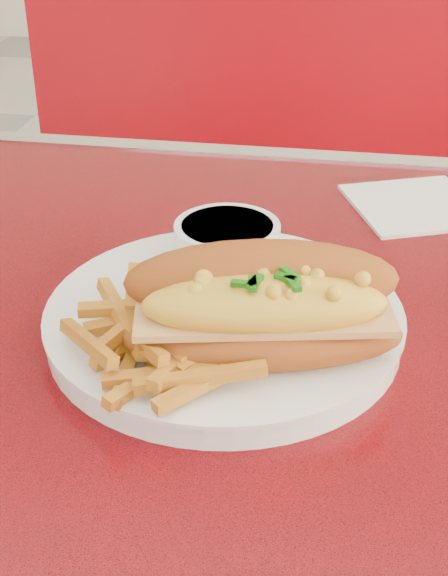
% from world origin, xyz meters
% --- Properties ---
extents(diner_table, '(1.23, 0.83, 0.77)m').
position_xyz_m(diner_table, '(0.00, 0.00, 0.61)').
color(diner_table, red).
rests_on(diner_table, ground).
extents(booth_bench_far, '(1.20, 0.51, 0.90)m').
position_xyz_m(booth_bench_far, '(0.00, 0.81, 0.29)').
color(booth_bench_far, maroon).
rests_on(booth_bench_far, ground).
extents(dinner_plate, '(0.29, 0.29, 0.02)m').
position_xyz_m(dinner_plate, '(-0.07, 0.02, 0.78)').
color(dinner_plate, white).
rests_on(dinner_plate, diner_table).
extents(mac_hoagie, '(0.21, 0.13, 0.09)m').
position_xyz_m(mac_hoagie, '(-0.03, -0.03, 0.83)').
color(mac_hoagie, '#A9541B').
rests_on(mac_hoagie, dinner_plate).
extents(fries_pile, '(0.15, 0.14, 0.03)m').
position_xyz_m(fries_pile, '(-0.10, -0.04, 0.81)').
color(fries_pile, orange).
rests_on(fries_pile, dinner_plate).
extents(fork, '(0.02, 0.15, 0.00)m').
position_xyz_m(fork, '(-0.00, 0.03, 0.79)').
color(fork, silver).
rests_on(fork, dinner_plate).
extents(gravy_ramekin, '(0.11, 0.11, 0.05)m').
position_xyz_m(gravy_ramekin, '(-0.08, 0.10, 0.80)').
color(gravy_ramekin, white).
rests_on(gravy_ramekin, diner_table).
extents(paper_napkin, '(0.16, 0.16, 0.00)m').
position_xyz_m(paper_napkin, '(0.09, 0.27, 0.77)').
color(paper_napkin, white).
rests_on(paper_napkin, diner_table).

